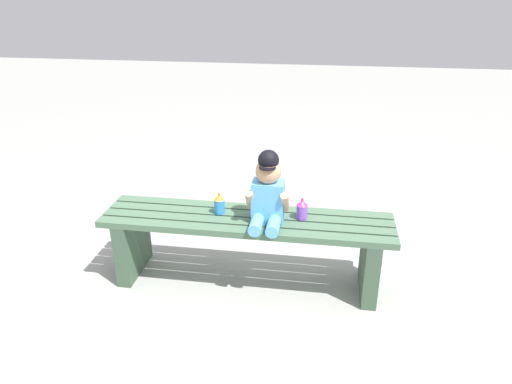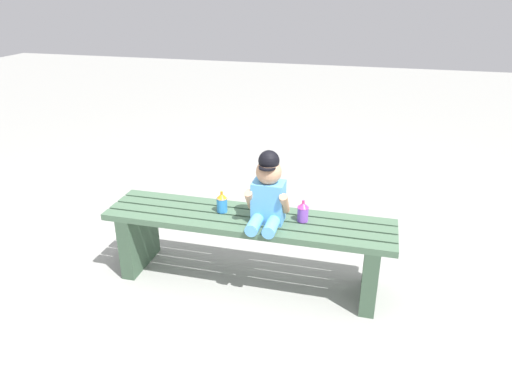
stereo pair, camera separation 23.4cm
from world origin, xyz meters
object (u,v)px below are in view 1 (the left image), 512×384
object	(u,v)px
park_bench	(247,238)
child_figure	(268,192)
sippy_cup_left	(219,204)
sippy_cup_right	(302,209)

from	to	relation	value
park_bench	child_figure	distance (m)	0.33
sippy_cup_left	sippy_cup_right	bearing A→B (deg)	0.00
park_bench	sippy_cup_right	world-z (taller)	sippy_cup_right
child_figure	sippy_cup_left	distance (m)	0.31
child_figure	sippy_cup_right	distance (m)	0.23
park_bench	child_figure	bearing A→B (deg)	-15.98
sippy_cup_left	sippy_cup_right	xyz separation A→B (m)	(0.46, 0.00, 0.00)
child_figure	sippy_cup_left	world-z (taller)	child_figure
sippy_cup_right	child_figure	bearing A→B (deg)	-160.64
park_bench	child_figure	size ratio (longest dim) A/B	4.00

